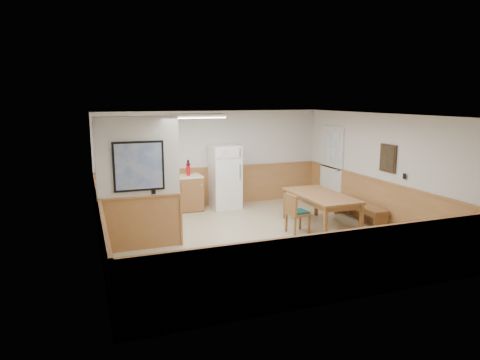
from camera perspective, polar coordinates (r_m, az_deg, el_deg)
name	(u,v)px	position (r m, az deg, el deg)	size (l,w,h in m)	color
ground	(255,238)	(8.84, 1.96, -7.75)	(6.00, 6.00, 0.00)	tan
ceiling	(255,115)	(8.38, 2.08, 8.66)	(6.00, 6.00, 0.02)	silver
back_wall	(212,159)	(11.32, -3.75, 2.86)	(6.00, 0.02, 2.50)	silver
right_wall	(379,170)	(10.04, 18.08, 1.32)	(0.02, 6.00, 2.50)	silver
left_wall	(97,189)	(7.91, -18.53, -1.17)	(0.02, 6.00, 2.50)	silver
wainscot_back	(213,187)	(11.43, -3.67, -0.88)	(6.00, 0.04, 1.00)	#AE7145
wainscot_right	(377,202)	(10.17, 17.74, -2.86)	(0.04, 6.00, 1.00)	#AE7145
wainscot_left	(101,230)	(8.09, -18.07, -6.36)	(0.04, 6.00, 1.00)	#AE7145
partition_wall	(139,185)	(8.16, -13.31, -0.67)	(1.50, 0.20, 2.50)	silver
kitchen_counter	(170,194)	(10.88, -9.33, -1.82)	(2.20, 0.61, 1.00)	olive
exterior_door	(331,166)	(11.58, 12.09, 1.83)	(0.07, 1.02, 2.15)	silver
kitchen_window	(130,151)	(10.86, -14.44, 3.79)	(0.80, 0.04, 1.00)	silver
wall_painting	(388,158)	(9.74, 19.11, 2.76)	(0.04, 0.50, 0.60)	#372316
fluorescent_fixture	(198,116)	(9.37, -5.58, 8.51)	(1.20, 0.30, 0.09)	silver
refrigerator	(225,177)	(11.11, -2.03, 0.47)	(0.73, 0.73, 1.64)	white
dining_table	(321,198)	(9.55, 10.74, -2.41)	(0.96, 1.92, 0.75)	brown
dining_bench	(359,207)	(10.25, 15.64, -3.52)	(0.40, 1.68, 0.45)	brown
dining_chair	(295,211)	(9.08, 7.30, -4.06)	(0.60, 0.45, 0.85)	brown
fire_extinguisher	(188,169)	(10.82, -6.92, 1.50)	(0.11, 0.11, 0.40)	red
soap_bottle	(131,175)	(10.64, -14.32, 0.64)	(0.06, 0.06, 0.19)	#1A9136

